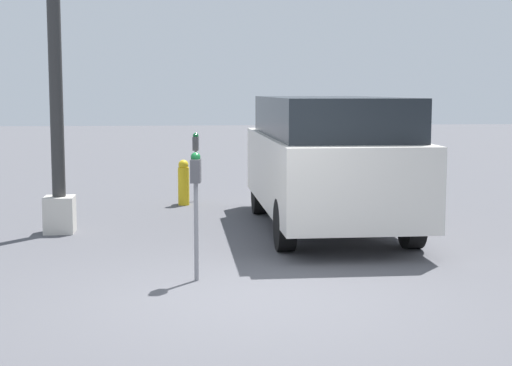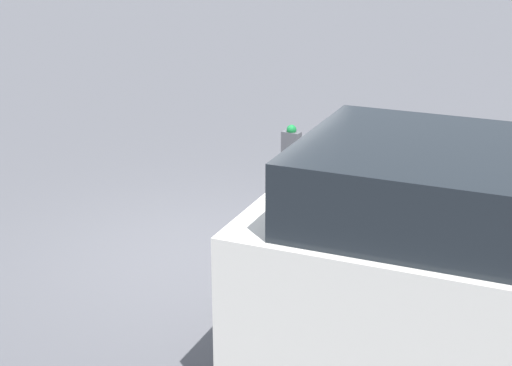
{
  "view_description": "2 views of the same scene",
  "coord_description": "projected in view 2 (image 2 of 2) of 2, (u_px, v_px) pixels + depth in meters",
  "views": [
    {
      "loc": [
        -7.91,
        0.76,
        2.13
      ],
      "look_at": [
        0.36,
        -0.03,
        1.15
      ],
      "focal_mm": 55.0,
      "sensor_mm": 36.0,
      "label": 1
    },
    {
      "loc": [
        3.67,
        -7.05,
        3.7
      ],
      "look_at": [
        0.68,
        -0.17,
        1.03
      ],
      "focal_mm": 55.0,
      "sensor_mm": 36.0,
      "label": 2
    }
  ],
  "objects": [
    {
      "name": "ground_plane",
      "position": [
        206.0,
        257.0,
        8.71
      ],
      "size": [
        80.0,
        80.0,
        0.0
      ],
      "primitive_type": "plane",
      "color": "#4C4C51"
    },
    {
      "name": "parking_meter_near",
      "position": [
        291.0,
        158.0,
        8.59
      ],
      "size": [
        0.21,
        0.13,
        1.45
      ],
      "rotation": [
        0.0,
        0.0,
        -0.1
      ],
      "color": "gray",
      "rests_on": "ground"
    }
  ]
}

